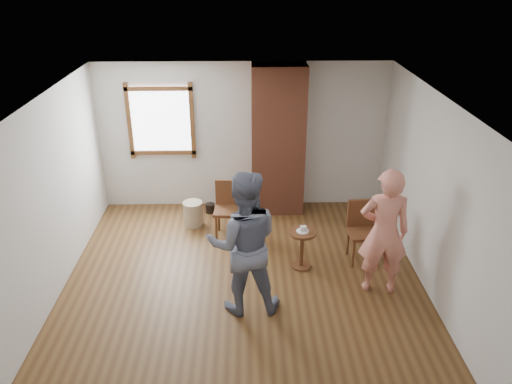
# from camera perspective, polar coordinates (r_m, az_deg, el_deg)

# --- Properties ---
(ground) EXTENTS (5.50, 5.50, 0.00)m
(ground) POSITION_cam_1_polar(r_m,az_deg,el_deg) (6.92, -1.40, -11.53)
(ground) COLOR brown
(ground) RESTS_ON ground
(room_shell) EXTENTS (5.04, 5.52, 2.62)m
(room_shell) POSITION_cam_1_polar(r_m,az_deg,el_deg) (6.58, -2.06, 4.44)
(room_shell) COLOR silver
(room_shell) RESTS_ON ground
(brick_chimney) EXTENTS (0.90, 0.50, 2.60)m
(brick_chimney) POSITION_cam_1_polar(r_m,az_deg,el_deg) (8.55, 2.53, 5.82)
(brick_chimney) COLOR #A6563B
(brick_chimney) RESTS_ON ground
(stoneware_crock) EXTENTS (0.39, 0.39, 0.43)m
(stoneware_crock) POSITION_cam_1_polar(r_m,az_deg,el_deg) (8.50, -7.19, -2.48)
(stoneware_crock) COLOR tan
(stoneware_crock) RESTS_ON ground
(dark_pot) EXTENTS (0.18, 0.18, 0.17)m
(dark_pot) POSITION_cam_1_polar(r_m,az_deg,el_deg) (8.94, -5.26, -1.84)
(dark_pot) COLOR black
(dark_pot) RESTS_ON ground
(dining_chair_left) EXTENTS (0.45, 0.45, 0.91)m
(dining_chair_left) POSITION_cam_1_polar(r_m,az_deg,el_deg) (8.06, -3.22, -1.56)
(dining_chair_left) COLOR brown
(dining_chair_left) RESTS_ON ground
(dining_chair_right) EXTENTS (0.45, 0.45, 0.92)m
(dining_chair_right) POSITION_cam_1_polar(r_m,az_deg,el_deg) (7.57, 12.09, -4.00)
(dining_chair_right) COLOR brown
(dining_chair_right) RESTS_ON ground
(side_table) EXTENTS (0.40, 0.40, 0.60)m
(side_table) POSITION_cam_1_polar(r_m,az_deg,el_deg) (7.27, 5.28, -5.84)
(side_table) COLOR brown
(side_table) RESTS_ON ground
(cake_plate) EXTENTS (0.18, 0.18, 0.01)m
(cake_plate) POSITION_cam_1_polar(r_m,az_deg,el_deg) (7.17, 5.34, -4.46)
(cake_plate) COLOR white
(cake_plate) RESTS_ON side_table
(cake_slice) EXTENTS (0.08, 0.07, 0.06)m
(cake_slice) POSITION_cam_1_polar(r_m,az_deg,el_deg) (7.15, 5.43, -4.23)
(cake_slice) COLOR white
(cake_slice) RESTS_ON cake_plate
(man) EXTENTS (0.97, 0.77, 1.92)m
(man) POSITION_cam_1_polar(r_m,az_deg,el_deg) (6.16, -1.42, -5.90)
(man) COLOR #151E3A
(man) RESTS_ON ground
(person_pink) EXTENTS (0.69, 0.49, 1.79)m
(person_pink) POSITION_cam_1_polar(r_m,az_deg,el_deg) (6.73, 14.41, -4.49)
(person_pink) COLOR #F18D78
(person_pink) RESTS_ON ground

